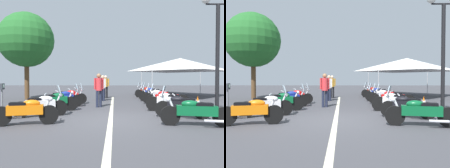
# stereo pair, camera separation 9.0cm
# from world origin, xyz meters

# --- Properties ---
(ground_plane) EXTENTS (80.00, 80.00, 0.00)m
(ground_plane) POSITION_xyz_m (0.00, 0.00, 0.00)
(ground_plane) COLOR #424247
(lane_centre_stripe) EXTENTS (14.02, 0.16, 0.01)m
(lane_centre_stripe) POSITION_xyz_m (2.61, 0.00, 0.00)
(lane_centre_stripe) COLOR beige
(lane_centre_stripe) RESTS_ON ground_plane
(motorcycle_left_row_0) EXTENTS (0.76, 1.99, 0.98)m
(motorcycle_left_row_0) POSITION_xyz_m (-0.85, 2.63, 0.45)
(motorcycle_left_row_0) COLOR black
(motorcycle_left_row_0) RESTS_ON ground_plane
(motorcycle_left_row_1) EXTENTS (1.01, 1.91, 1.20)m
(motorcycle_left_row_1) POSITION_xyz_m (0.63, 2.66, 0.46)
(motorcycle_left_row_1) COLOR black
(motorcycle_left_row_1) RESTS_ON ground_plane
(motorcycle_left_row_2) EXTENTS (0.95, 2.08, 1.00)m
(motorcycle_left_row_2) POSITION_xyz_m (1.99, 2.55, 0.46)
(motorcycle_left_row_2) COLOR black
(motorcycle_left_row_2) RESTS_ON ground_plane
(motorcycle_left_row_3) EXTENTS (0.90, 2.07, 1.21)m
(motorcycle_left_row_3) POSITION_xyz_m (3.38, 2.52, 0.46)
(motorcycle_left_row_3) COLOR black
(motorcycle_left_row_3) RESTS_ON ground_plane
(motorcycle_left_row_4) EXTENTS (0.77, 2.13, 1.19)m
(motorcycle_left_row_4) POSITION_xyz_m (4.64, 2.51, 0.46)
(motorcycle_left_row_4) COLOR black
(motorcycle_left_row_4) RESTS_ON ground_plane
(motorcycle_right_row_0) EXTENTS (0.79, 2.14, 0.99)m
(motorcycle_right_row_0) POSITION_xyz_m (-0.95, -2.62, 0.45)
(motorcycle_right_row_0) COLOR black
(motorcycle_right_row_0) RESTS_ON ground_plane
(motorcycle_right_row_1) EXTENTS (0.95, 1.90, 1.20)m
(motorcycle_right_row_1) POSITION_xyz_m (0.41, -2.61, 0.46)
(motorcycle_right_row_1) COLOR black
(motorcycle_right_row_1) RESTS_ON ground_plane
(motorcycle_right_row_2) EXTENTS (0.81, 1.99, 1.01)m
(motorcycle_right_row_2) POSITION_xyz_m (2.00, -2.54, 0.46)
(motorcycle_right_row_2) COLOR black
(motorcycle_right_row_2) RESTS_ON ground_plane
(motorcycle_right_row_3) EXTENTS (0.83, 2.15, 1.22)m
(motorcycle_right_row_3) POSITION_xyz_m (3.38, -2.79, 0.47)
(motorcycle_right_row_3) COLOR black
(motorcycle_right_row_3) RESTS_ON ground_plane
(motorcycle_right_row_4) EXTENTS (0.79, 1.99, 1.21)m
(motorcycle_right_row_4) POSITION_xyz_m (4.73, -2.72, 0.47)
(motorcycle_right_row_4) COLOR black
(motorcycle_right_row_4) RESTS_ON ground_plane
(motorcycle_right_row_5) EXTENTS (0.89, 2.11, 1.20)m
(motorcycle_right_row_5) POSITION_xyz_m (6.10, -2.76, 0.46)
(motorcycle_right_row_5) COLOR black
(motorcycle_right_row_5) RESTS_ON ground_plane
(motorcycle_right_row_6) EXTENTS (0.88, 2.04, 1.21)m
(motorcycle_right_row_6) POSITION_xyz_m (7.53, -2.79, 0.46)
(motorcycle_right_row_6) COLOR black
(motorcycle_right_row_6) RESTS_ON ground_plane
(motorcycle_right_row_7) EXTENTS (0.93, 2.07, 1.20)m
(motorcycle_right_row_7) POSITION_xyz_m (8.97, -2.74, 0.46)
(motorcycle_right_row_7) COLOR black
(motorcycle_right_row_7) RESTS_ON ground_plane
(street_lamp_twin_globe) EXTENTS (0.32, 1.22, 4.57)m
(street_lamp_twin_globe) POSITION_xyz_m (0.54, -3.98, 3.15)
(street_lamp_twin_globe) COLOR black
(street_lamp_twin_globe) RESTS_ON ground_plane
(parking_meter) EXTENTS (0.18, 0.13, 1.29)m
(parking_meter) POSITION_xyz_m (0.08, 3.89, 0.90)
(parking_meter) COLOR slate
(parking_meter) RESTS_ON ground_plane
(traffic_cone_0) EXTENTS (0.36, 0.36, 0.61)m
(traffic_cone_0) POSITION_xyz_m (3.05, -4.26, 0.29)
(traffic_cone_0) COLOR orange
(traffic_cone_0) RESTS_ON ground_plane
(bystander_0) EXTENTS (0.32, 0.48, 1.73)m
(bystander_0) POSITION_xyz_m (3.37, 0.66, 1.02)
(bystander_0) COLOR #1E2338
(bystander_0) RESTS_ON ground_plane
(bystander_1) EXTENTS (0.36, 0.44, 1.69)m
(bystander_1) POSITION_xyz_m (6.47, 0.64, 0.99)
(bystander_1) COLOR #1E2338
(bystander_1) RESTS_ON ground_plane
(bystander_2) EXTENTS (0.32, 0.52, 1.72)m
(bystander_2) POSITION_xyz_m (8.51, 0.53, 1.01)
(bystander_2) COLOR black
(bystander_2) RESTS_ON ground_plane
(roadside_tree_0) EXTENTS (3.82, 3.82, 6.11)m
(roadside_tree_0) POSITION_xyz_m (7.40, 6.07, 4.19)
(roadside_tree_0) COLOR brown
(roadside_tree_0) RESTS_ON ground_plane
(event_tent) EXTENTS (6.38, 6.38, 3.20)m
(event_tent) POSITION_xyz_m (10.42, -5.68, 2.65)
(event_tent) COLOR white
(event_tent) RESTS_ON ground_plane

